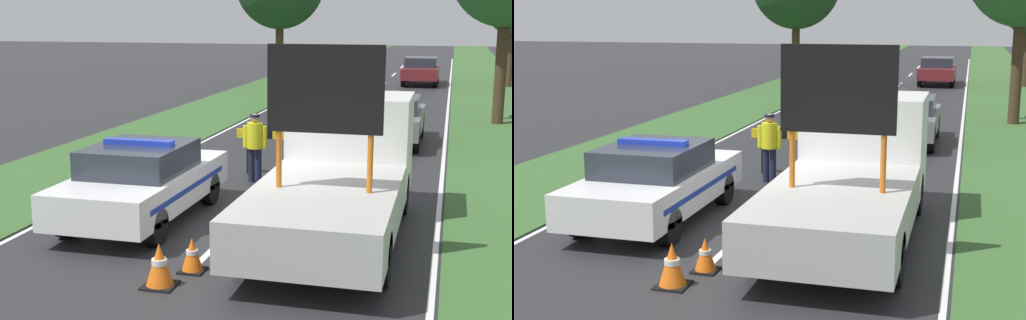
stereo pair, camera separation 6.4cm
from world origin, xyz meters
TOP-DOWN VIEW (x-y plane):
  - ground_plane at (0.00, 0.00)m, footprint 160.00×160.00m
  - lane_markings at (0.00, 17.99)m, footprint 7.24×70.12m
  - grass_verge_left at (-5.53, 20.00)m, footprint 3.71×120.00m
  - grass_verge_right at (5.53, 20.00)m, footprint 3.71×120.00m
  - police_car at (-1.84, 0.15)m, footprint 1.91×4.59m
  - work_truck at (1.84, 0.39)m, footprint 2.27×6.13m
  - road_barrier at (0.05, 4.49)m, footprint 2.69×0.08m
  - police_officer at (-0.62, 3.68)m, footprint 0.57×0.37m
  - pedestrian_civilian at (0.88, 4.07)m, footprint 0.61×0.39m
  - traffic_cone_near_police at (0.31, -0.73)m, footprint 0.35×0.35m
  - traffic_cone_centre_front at (0.04, -2.25)m, footprint 0.38×0.38m
  - traffic_cone_near_truck at (-1.97, 3.23)m, footprint 0.38×0.38m
  - traffic_cone_behind_barrier at (-0.20, -2.94)m, footprint 0.47×0.47m
  - queued_car_suv_grey at (1.99, 9.70)m, footprint 1.79×4.22m
  - queued_car_hatch_blue at (-2.00, 16.41)m, footprint 1.94×4.58m
  - queued_car_sedan_silver at (-1.81, 22.22)m, footprint 1.89×4.48m
  - queued_car_wagon_maroon at (1.97, 28.79)m, footprint 1.92×4.62m
  - utility_pole at (5.46, 15.77)m, footprint 1.20×0.20m

SIDE VIEW (x-z plane):
  - ground_plane at x=0.00m, z-range 0.00..0.00m
  - lane_markings at x=0.00m, z-range 0.00..0.01m
  - grass_verge_left at x=-5.53m, z-range 0.00..0.03m
  - grass_verge_right at x=5.53m, z-range 0.00..0.03m
  - traffic_cone_near_police at x=0.31m, z-range 0.00..0.49m
  - traffic_cone_near_truck at x=-1.97m, z-range 0.00..0.53m
  - traffic_cone_centre_front at x=0.04m, z-range 0.00..0.53m
  - traffic_cone_behind_barrier at x=-0.20m, z-range 0.00..0.64m
  - police_car at x=-1.84m, z-range -0.03..1.53m
  - queued_car_hatch_blue at x=-2.00m, z-range 0.06..1.44m
  - queued_car_suv_grey at x=1.99m, z-range 0.05..1.48m
  - queued_car_sedan_silver at x=-1.81m, z-range 0.04..1.53m
  - queued_car_wagon_maroon at x=1.97m, z-range 0.04..1.56m
  - road_barrier at x=0.05m, z-range 0.36..1.46m
  - police_officer at x=-0.62m, z-range 0.15..1.75m
  - pedestrian_civilian at x=0.88m, z-range 0.15..1.85m
  - work_truck at x=1.84m, z-range -0.61..2.77m
  - utility_pole at x=5.46m, z-range 0.11..6.61m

